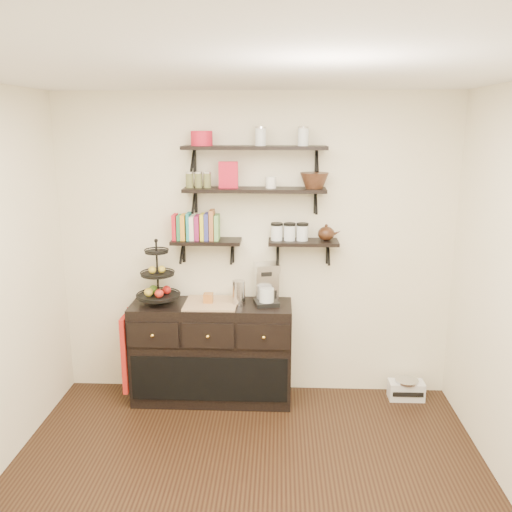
% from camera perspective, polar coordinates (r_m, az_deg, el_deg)
% --- Properties ---
extents(ceiling, '(3.50, 3.50, 0.02)m').
position_cam_1_polar(ceiling, '(2.96, -1.67, 19.06)').
color(ceiling, white).
rests_on(ceiling, back_wall).
extents(back_wall, '(3.50, 0.02, 2.70)m').
position_cam_1_polar(back_wall, '(4.82, -0.07, 0.84)').
color(back_wall, white).
rests_on(back_wall, ground).
extents(shelf_top, '(1.20, 0.27, 0.23)m').
position_cam_1_polar(shelf_top, '(4.57, -0.15, 11.30)').
color(shelf_top, black).
rests_on(shelf_top, back_wall).
extents(shelf_mid, '(1.20, 0.27, 0.23)m').
position_cam_1_polar(shelf_mid, '(4.60, -0.15, 6.94)').
color(shelf_mid, black).
rests_on(shelf_mid, back_wall).
extents(shelf_low_left, '(0.60, 0.25, 0.23)m').
position_cam_1_polar(shelf_low_left, '(4.72, -5.23, 1.48)').
color(shelf_low_left, black).
rests_on(shelf_low_left, back_wall).
extents(shelf_low_right, '(0.60, 0.25, 0.23)m').
position_cam_1_polar(shelf_low_right, '(4.69, 5.00, 1.39)').
color(shelf_low_right, black).
rests_on(shelf_low_right, back_wall).
extents(cookbooks, '(0.36, 0.15, 0.26)m').
position_cam_1_polar(cookbooks, '(4.71, -6.34, 3.11)').
color(cookbooks, red).
rests_on(cookbooks, shelf_low_left).
extents(glass_canisters, '(0.32, 0.10, 0.13)m').
position_cam_1_polar(glass_canisters, '(4.66, 3.55, 2.45)').
color(glass_canisters, silver).
rests_on(glass_canisters, shelf_low_right).
extents(sideboard, '(1.40, 0.50, 0.92)m').
position_cam_1_polar(sideboard, '(4.91, -4.65, -10.01)').
color(sideboard, black).
rests_on(sideboard, floor).
extents(fruit_stand, '(0.37, 0.37, 0.55)m').
position_cam_1_polar(fruit_stand, '(4.77, -10.24, -2.74)').
color(fruit_stand, black).
rests_on(fruit_stand, sideboard).
extents(candle, '(0.08, 0.08, 0.08)m').
position_cam_1_polar(candle, '(4.73, -5.04, -4.41)').
color(candle, '#A15D25').
rests_on(candle, sideboard).
extents(coffee_maker, '(0.24, 0.23, 0.37)m').
position_cam_1_polar(coffee_maker, '(4.68, 1.14, -3.02)').
color(coffee_maker, black).
rests_on(coffee_maker, sideboard).
extents(thermal_carafe, '(0.11, 0.11, 0.22)m').
position_cam_1_polar(thermal_carafe, '(4.67, -1.83, -3.92)').
color(thermal_carafe, silver).
rests_on(thermal_carafe, sideboard).
extents(apron, '(0.04, 0.29, 0.68)m').
position_cam_1_polar(apron, '(4.95, -13.35, -9.74)').
color(apron, '#B01314').
rests_on(apron, sideboard).
extents(radio, '(0.31, 0.21, 0.19)m').
position_cam_1_polar(radio, '(5.22, 15.53, -13.38)').
color(radio, silver).
rests_on(radio, floor).
extents(recipe_box, '(0.16, 0.06, 0.22)m').
position_cam_1_polar(recipe_box, '(4.60, -2.93, 8.53)').
color(recipe_box, red).
rests_on(recipe_box, shelf_mid).
extents(walnut_bowl, '(0.24, 0.24, 0.13)m').
position_cam_1_polar(walnut_bowl, '(4.59, 6.16, 7.90)').
color(walnut_bowl, black).
rests_on(walnut_bowl, shelf_mid).
extents(ramekins, '(0.09, 0.09, 0.10)m').
position_cam_1_polar(ramekins, '(4.58, 1.58, 7.75)').
color(ramekins, white).
rests_on(ramekins, shelf_mid).
extents(teapot, '(0.22, 0.19, 0.14)m').
position_cam_1_polar(teapot, '(4.68, 7.40, 2.49)').
color(teapot, '#311A0E').
rests_on(teapot, shelf_low_right).
extents(red_pot, '(0.18, 0.18, 0.12)m').
position_cam_1_polar(red_pot, '(4.61, -5.74, 12.23)').
color(red_pot, red).
rests_on(red_pot, shelf_top).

